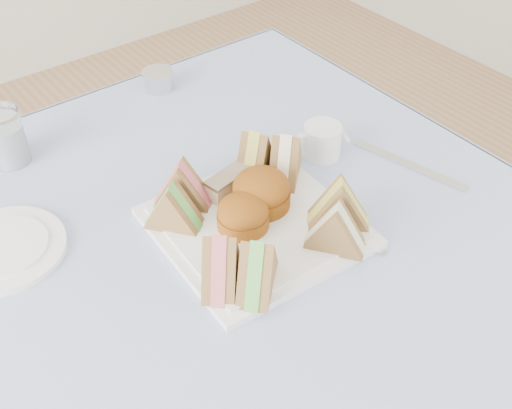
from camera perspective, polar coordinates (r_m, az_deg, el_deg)
table at (r=1.21m, az=-2.85°, el=-17.18°), size 0.90×0.90×0.74m
tablecloth at (r=0.91m, az=-3.62°, el=-4.80°), size 1.02×1.02×0.01m
serving_plate at (r=0.94m, az=-0.00°, el=-2.01°), size 0.29×0.29×0.01m
sandwich_fl_a at (r=0.83m, az=-3.16°, el=-4.82°), size 0.09×0.10×0.08m
sandwich_fl_b at (r=0.83m, az=0.13°, el=-5.32°), size 0.10×0.09×0.08m
sandwich_fr_a at (r=0.92m, az=7.43°, el=0.18°), size 0.10×0.09×0.08m
sandwich_fr_b at (r=0.89m, az=7.13°, el=-1.93°), size 0.08×0.09×0.08m
sandwich_bl_a at (r=0.92m, az=-7.43°, el=-0.09°), size 0.08×0.09×0.08m
sandwich_bl_b at (r=0.96m, az=-6.62°, el=1.86°), size 0.09×0.09×0.08m
sandwich_br_a at (r=1.00m, az=2.64°, el=4.27°), size 0.10×0.09×0.08m
sandwich_br_b at (r=1.01m, az=-0.10°, el=4.58°), size 0.10×0.09×0.08m
scone_left at (r=0.92m, az=-1.17°, el=-0.87°), size 0.08×0.08×0.05m
scone_right at (r=0.95m, az=0.47°, el=1.21°), size 0.10×0.10×0.06m
pastry_slice at (r=0.98m, az=-2.47°, el=1.85°), size 0.08×0.04×0.04m
side_plate at (r=0.98m, az=-21.48°, el=-3.71°), size 0.21×0.21×0.01m
water_glass at (r=1.13m, az=-21.45°, el=5.60°), size 0.07×0.07×0.10m
tea_strainer at (r=1.27m, az=-8.66°, el=10.78°), size 0.08×0.08×0.03m
knife at (r=1.09m, az=13.52°, el=3.41°), size 0.06×0.20×0.00m
fork at (r=0.95m, az=6.39°, el=-2.18°), size 0.07×0.18×0.00m
creamer_jug at (r=1.08m, az=5.90°, el=5.65°), size 0.08×0.08×0.06m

